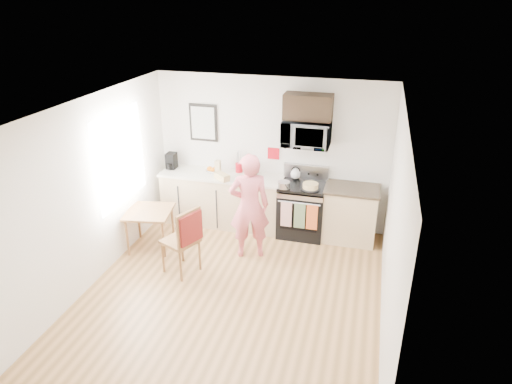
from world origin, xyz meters
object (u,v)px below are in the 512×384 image
(range, at_px, (302,211))
(microwave, at_px, (306,133))
(person, at_px, (249,206))
(cake, at_px, (310,186))
(chair, at_px, (187,234))
(dining_table, at_px, (149,215))

(range, relative_size, microwave, 1.53)
(person, xyz_separation_m, cake, (0.82, 0.71, 0.13))
(range, distance_m, person, 1.19)
(range, height_order, microwave, microwave)
(range, bearing_deg, person, -127.26)
(person, height_order, chair, person)
(range, distance_m, microwave, 1.33)
(person, relative_size, chair, 1.59)
(dining_table, bearing_deg, person, 6.67)
(chair, height_order, cake, chair)
(person, distance_m, cake, 1.09)
(chair, relative_size, cake, 3.51)
(microwave, bearing_deg, person, -124.22)
(chair, bearing_deg, dining_table, 170.79)
(dining_table, relative_size, cake, 2.33)
(microwave, height_order, chair, microwave)
(microwave, distance_m, chair, 2.48)
(microwave, bearing_deg, cake, -62.54)
(person, bearing_deg, chair, 26.91)
(cake, bearing_deg, chair, -135.98)
(range, relative_size, person, 0.69)
(microwave, xyz_separation_m, chair, (-1.38, -1.76, -1.08))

